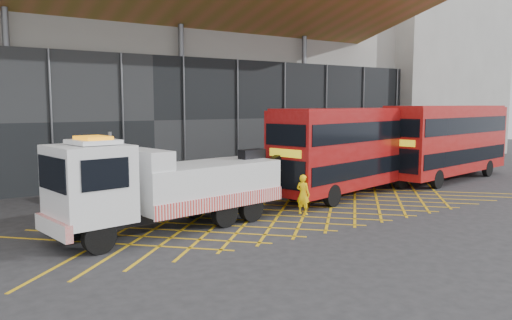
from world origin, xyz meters
TOP-DOWN VIEW (x-y plane):
  - ground_plane at (0.00, 0.00)m, footprint 120.00×120.00m
  - road_markings at (4.80, 0.00)m, footprint 26.36×7.16m
  - construction_building at (1.92, 18.40)m, footprint 55.00×23.97m
  - east_building at (32.00, 16.00)m, footprint 15.00×12.00m
  - recovery_truck at (-2.11, 0.29)m, footprint 11.42×4.10m
  - bus_towed at (9.92, 2.15)m, footprint 12.04×5.29m
  - bus_second at (18.91, 2.45)m, footprint 12.32×4.71m
  - worker at (4.32, -0.38)m, footprint 0.64×0.78m

SIDE VIEW (x-z plane):
  - ground_plane at x=0.00m, z-range 0.00..0.00m
  - road_markings at x=4.80m, z-range 0.00..0.01m
  - worker at x=4.32m, z-range 0.00..1.84m
  - recovery_truck at x=-2.11m, z-range -0.15..3.81m
  - bus_towed at x=9.92m, z-range 0.26..5.05m
  - bus_second at x=18.91m, z-range 0.27..5.17m
  - construction_building at x=1.92m, z-range -0.02..17.98m
  - east_building at x=32.00m, z-range 0.00..20.00m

